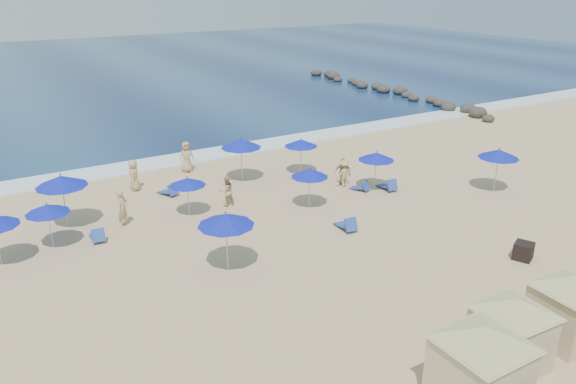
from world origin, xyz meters
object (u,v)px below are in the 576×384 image
at_px(umbrella_2, 47,209).
at_px(beachgoer_5, 134,175).
at_px(umbrella_6, 241,143).
at_px(beachgoer_0, 123,209).
at_px(rock_jetty, 389,90).
at_px(trash_bin, 523,251).
at_px(umbrella_9, 499,154).
at_px(beachgoer_2, 343,172).
at_px(umbrella_0, 61,181).
at_px(beachgoer_1, 227,191).
at_px(umbrella_8, 376,156).
at_px(cabana_0, 481,357).
at_px(beachgoer_4, 187,157).
at_px(cabana_2, 570,300).
at_px(umbrella_7, 301,143).
at_px(umbrella_5, 310,173).
at_px(umbrella_4, 187,182).
at_px(beachgoer_3, 344,174).
at_px(cabana_1, 513,324).
at_px(umbrella_3, 226,220).

bearing_deg(umbrella_2, beachgoer_5, 44.38).
bearing_deg(umbrella_6, beachgoer_5, 162.56).
bearing_deg(beachgoer_0, umbrella_2, 150.57).
xyz_separation_m(rock_jetty, trash_bin, (-18.33, -29.80, 0.01)).
height_order(umbrella_9, beachgoer_5, umbrella_9).
xyz_separation_m(rock_jetty, beachgoer_2, (-19.49, -18.60, 0.43)).
bearing_deg(beachgoer_0, beachgoer_2, -44.02).
relative_size(rock_jetty, umbrella_2, 12.46).
bearing_deg(umbrella_0, beachgoer_1, -10.60).
bearing_deg(beachgoer_1, umbrella_8, 161.67).
bearing_deg(umbrella_9, cabana_0, -141.71).
distance_m(umbrella_2, umbrella_8, 16.72).
relative_size(beachgoer_4, beachgoer_5, 1.07).
bearing_deg(cabana_2, umbrella_7, 85.69).
distance_m(beachgoer_0, beachgoer_4, 8.09).
xyz_separation_m(rock_jetty, umbrella_8, (-18.49, -20.22, 1.61)).
xyz_separation_m(umbrella_5, umbrella_7, (2.41, 4.62, 0.06)).
height_order(umbrella_4, beachgoer_0, umbrella_4).
height_order(beachgoer_1, beachgoer_3, beachgoer_1).
relative_size(cabana_0, beachgoer_2, 2.89).
relative_size(trash_bin, umbrella_4, 0.35).
height_order(umbrella_4, umbrella_7, umbrella_7).
height_order(rock_jetty, umbrella_4, umbrella_4).
distance_m(cabana_0, beachgoer_2, 17.77).
distance_m(rock_jetty, beachgoer_5, 32.75).
bearing_deg(beachgoer_1, umbrella_0, -13.49).
height_order(cabana_0, umbrella_9, cabana_0).
relative_size(umbrella_9, beachgoer_0, 1.38).
relative_size(beachgoer_1, beachgoer_4, 0.86).
bearing_deg(cabana_1, rock_jetty, 54.14).
relative_size(umbrella_3, umbrella_4, 1.25).
bearing_deg(beachgoer_0, umbrella_7, -30.39).
distance_m(cabana_1, umbrella_9, 15.57).
xyz_separation_m(umbrella_3, beachgoer_1, (2.92, 6.22, -1.44)).
bearing_deg(beachgoer_2, beachgoer_1, 24.64).
xyz_separation_m(umbrella_9, beachgoer_1, (-13.55, 5.78, -1.37)).
relative_size(umbrella_0, beachgoer_5, 1.54).
height_order(umbrella_8, beachgoer_4, umbrella_8).
bearing_deg(trash_bin, beachgoer_2, 71.33).
bearing_deg(umbrella_3, umbrella_2, 134.52).
relative_size(rock_jetty, beachgoer_0, 14.70).
distance_m(umbrella_5, umbrella_9, 10.59).
distance_m(cabana_2, umbrella_8, 14.34).
distance_m(umbrella_3, beachgoer_2, 11.49).
relative_size(umbrella_0, beachgoer_1, 1.68).
bearing_deg(umbrella_0, trash_bin, -39.92).
height_order(beachgoer_0, beachgoer_2, beachgoer_0).
distance_m(rock_jetty, beachgoer_2, 26.95).
distance_m(cabana_0, umbrella_4, 16.65).
bearing_deg(umbrella_8, umbrella_2, 173.86).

